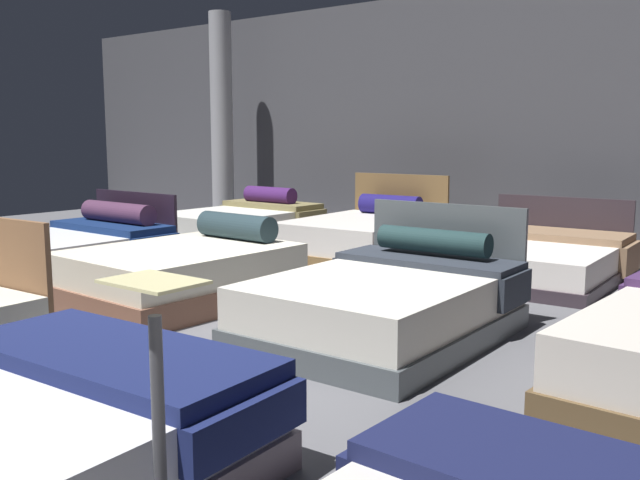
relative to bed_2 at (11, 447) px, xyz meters
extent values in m
cube|color=#5B5B60|center=(-1.05, 2.56, -0.25)|extent=(18.00, 18.00, 0.02)
cube|color=#47474C|center=(-1.05, 7.76, 1.51)|extent=(18.00, 0.06, 3.50)
cube|color=navy|center=(-0.02, 0.53, 0.25)|extent=(1.63, 0.77, 0.08)
cube|color=navy|center=(-0.84, 0.50, 0.11)|extent=(0.11, 0.70, 0.20)
cube|color=navy|center=(0.79, 0.57, 0.11)|extent=(0.11, 0.70, 0.20)
cube|color=#181D44|center=(1.40, 0.68, 0.10)|extent=(0.08, 0.57, 0.22)
cube|color=black|center=(-4.22, 2.83, -0.15)|extent=(1.62, 2.16, 0.17)
cube|color=silver|center=(-4.22, 2.83, 0.06)|extent=(1.56, 2.10, 0.25)
cube|color=black|center=(-4.20, 3.90, 0.18)|extent=(1.50, 0.06, 0.84)
cube|color=navy|center=(-4.21, 3.56, 0.22)|extent=(1.58, 0.65, 0.08)
cube|color=navy|center=(-5.01, 3.57, 0.09)|extent=(0.09, 0.63, 0.19)
cube|color=navy|center=(-3.40, 3.55, 0.09)|extent=(0.09, 0.63, 0.19)
cylinder|color=#4C2C46|center=(-4.20, 3.66, 0.37)|extent=(1.14, 0.26, 0.24)
cube|color=brown|center=(-2.17, 2.81, -0.13)|extent=(1.58, 2.01, 0.22)
cube|color=silver|center=(-2.17, 2.81, 0.12)|extent=(1.52, 1.95, 0.27)
cylinder|color=#213239|center=(-2.14, 3.53, 0.38)|extent=(0.90, 0.29, 0.25)
cube|color=#4A5054|center=(-0.05, 2.89, -0.15)|extent=(1.51, 2.03, 0.18)
cube|color=silver|center=(-0.05, 2.89, 0.09)|extent=(1.45, 1.97, 0.29)
cube|color=#4A5054|center=(-0.06, 3.90, 0.23)|extent=(1.40, 0.05, 0.94)
cube|color=#292F38|center=(-0.05, 3.60, 0.26)|extent=(1.47, 0.56, 0.05)
cube|color=#292F38|center=(-0.79, 3.59, 0.11)|extent=(0.06, 0.55, 0.25)
cube|color=#292F38|center=(0.69, 3.60, 0.11)|extent=(0.06, 0.55, 0.25)
cylinder|color=#1C3234|center=(-0.05, 3.68, 0.41)|extent=(0.97, 0.21, 0.20)
cube|color=#422853|center=(1.49, 3.67, 0.17)|extent=(0.07, 0.42, 0.21)
cube|color=#282E35|center=(-4.27, 5.73, -0.17)|extent=(1.57, 2.15, 0.13)
cube|color=white|center=(-4.27, 5.73, 0.05)|extent=(1.51, 2.08, 0.32)
cube|color=olive|center=(-4.25, 6.44, 0.25)|extent=(1.51, 0.66, 0.08)
cube|color=olive|center=(-5.01, 6.46, 0.10)|extent=(0.09, 0.62, 0.23)
cube|color=olive|center=(-3.48, 6.42, 0.10)|extent=(0.09, 0.62, 0.23)
cylinder|color=#421D5B|center=(-4.25, 6.40, 0.39)|extent=(0.88, 0.27, 0.24)
cube|color=brown|center=(-2.15, 5.74, -0.17)|extent=(1.56, 1.98, 0.14)
cube|color=silver|center=(-2.15, 5.74, 0.07)|extent=(1.50, 1.91, 0.34)
cube|color=brown|center=(-2.18, 6.70, 0.26)|extent=(1.41, 0.09, 1.00)
cylinder|color=navy|center=(-2.17, 6.43, 0.37)|extent=(0.85, 0.28, 0.26)
cube|color=#342A31|center=(0.04, 5.70, -0.17)|extent=(1.71, 2.06, 0.13)
cube|color=white|center=(0.04, 5.70, 0.01)|extent=(1.65, 2.00, 0.25)
cube|color=#342A31|center=(0.00, 6.70, 0.17)|extent=(1.54, 0.10, 0.80)
cube|color=#89694C|center=(0.01, 6.32, 0.18)|extent=(1.64, 0.75, 0.08)
cube|color=#89694C|center=(-0.81, 6.29, -0.01)|extent=(0.10, 0.70, 0.31)
cube|color=#89694C|center=(0.84, 6.35, -0.01)|extent=(0.10, 0.70, 0.31)
cylinder|color=#3F3F44|center=(1.08, -0.11, 0.25)|extent=(0.04, 0.04, 0.98)
cube|color=beige|center=(1.08, -0.11, 0.85)|extent=(0.28, 0.20, 0.01)
cylinder|color=#99999E|center=(-5.80, 6.97, 1.51)|extent=(0.37, 0.37, 3.50)
camera|label=1|loc=(2.65, -1.37, 1.26)|focal=39.25mm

